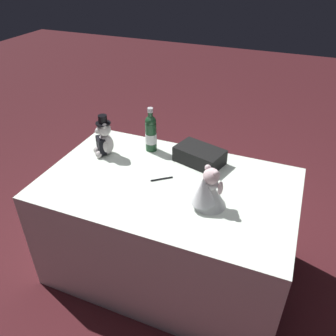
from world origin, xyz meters
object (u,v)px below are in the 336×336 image
champagne_bottle (151,133)px  gift_case_black (200,155)px  teddy_bear_groom (104,139)px  teddy_bear_bride (208,190)px  signing_pen (162,179)px

champagne_bottle → gift_case_black: bearing=-4.5°
teddy_bear_groom → champagne_bottle: (0.26, 0.16, 0.02)m
teddy_bear_bride → champagne_bottle: 0.66m
teddy_bear_groom → teddy_bear_bride: 0.81m
teddy_bear_bride → champagne_bottle: (-0.51, 0.42, 0.03)m
teddy_bear_groom → gift_case_black: bearing=12.6°
teddy_bear_groom → teddy_bear_bride: teddy_bear_groom is taller
teddy_bear_groom → gift_case_black: 0.62m
teddy_bear_bride → signing_pen: (-0.31, 0.13, -0.09)m
signing_pen → gift_case_black: size_ratio=0.34×
teddy_bear_groom → champagne_bottle: 0.31m
teddy_bear_bride → signing_pen: bearing=157.3°
champagne_bottle → signing_pen: 0.37m
signing_pen → gift_case_black: bearing=61.6°
teddy_bear_groom → signing_pen: teddy_bear_groom is taller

